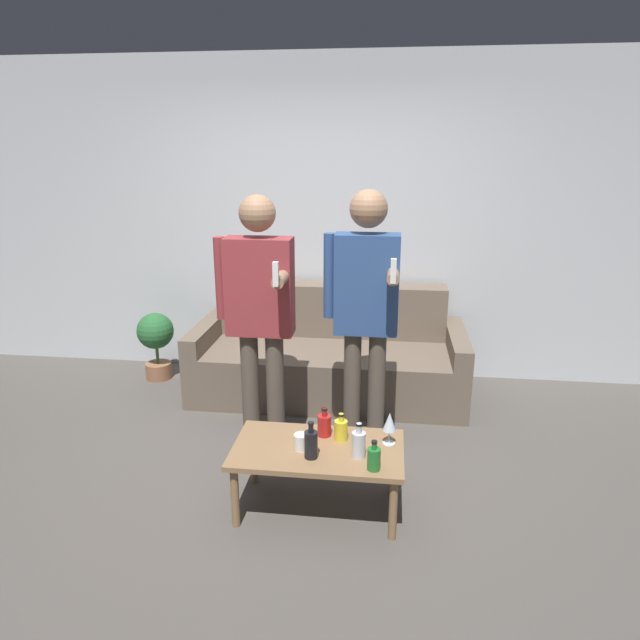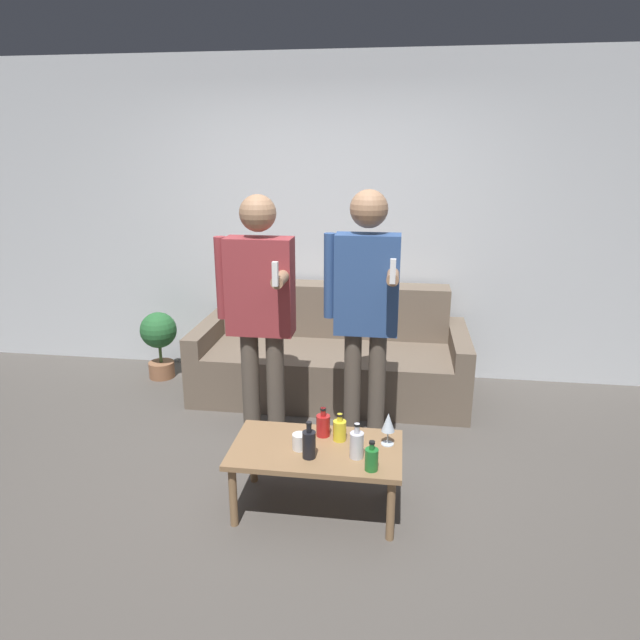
# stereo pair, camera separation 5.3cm
# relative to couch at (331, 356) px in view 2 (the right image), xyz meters

# --- Properties ---
(ground_plane) EXTENTS (16.00, 16.00, 0.00)m
(ground_plane) POSITION_rel_couch_xyz_m (-0.12, -1.47, -0.30)
(ground_plane) COLOR #514C47
(wall_back) EXTENTS (8.00, 0.06, 2.70)m
(wall_back) POSITION_rel_couch_xyz_m (-0.12, 0.48, 1.05)
(wall_back) COLOR silver
(wall_back) RESTS_ON ground_plane
(couch) EXTENTS (2.18, 0.92, 0.86)m
(couch) POSITION_rel_couch_xyz_m (0.00, 0.00, 0.00)
(couch) COLOR #6B5B4C
(couch) RESTS_ON ground_plane
(coffee_table) EXTENTS (0.94, 0.53, 0.39)m
(coffee_table) POSITION_rel_couch_xyz_m (0.11, -1.63, 0.04)
(coffee_table) COLOR #8E6B47
(coffee_table) RESTS_ON ground_plane
(bottle_orange) EXTENTS (0.07, 0.07, 0.20)m
(bottle_orange) POSITION_rel_couch_xyz_m (0.34, -1.70, 0.16)
(bottle_orange) COLOR silver
(bottle_orange) RESTS_ON coffee_table
(bottle_green) EXTENTS (0.07, 0.07, 0.16)m
(bottle_green) POSITION_rel_couch_xyz_m (0.23, -1.53, 0.15)
(bottle_green) COLOR yellow
(bottle_green) RESTS_ON coffee_table
(bottle_dark) EXTENTS (0.08, 0.08, 0.17)m
(bottle_dark) POSITION_rel_couch_xyz_m (0.13, -1.49, 0.15)
(bottle_dark) COLOR #B21E1E
(bottle_dark) RESTS_ON coffee_table
(bottle_yellow) EXTENTS (0.07, 0.07, 0.21)m
(bottle_yellow) POSITION_rel_couch_xyz_m (0.09, -1.74, 0.17)
(bottle_yellow) COLOR black
(bottle_yellow) RESTS_ON coffee_table
(bottle_red) EXTENTS (0.07, 0.07, 0.16)m
(bottle_red) POSITION_rel_couch_xyz_m (0.43, -1.81, 0.15)
(bottle_red) COLOR #23752D
(bottle_red) RESTS_ON coffee_table
(wine_glass_near) EXTENTS (0.07, 0.07, 0.19)m
(wine_glass_near) POSITION_rel_couch_xyz_m (0.50, -1.54, 0.21)
(wine_glass_near) COLOR silver
(wine_glass_near) RESTS_ON coffee_table
(cup_on_table) EXTENTS (0.08, 0.08, 0.09)m
(cup_on_table) POSITION_rel_couch_xyz_m (0.03, -1.66, 0.13)
(cup_on_table) COLOR white
(cup_on_table) RESTS_ON coffee_table
(person_standing_left) EXTENTS (0.50, 0.43, 1.70)m
(person_standing_left) POSITION_rel_couch_xyz_m (-0.34, -1.01, 0.70)
(person_standing_left) COLOR brown
(person_standing_left) RESTS_ON ground_plane
(person_standing_right) EXTENTS (0.47, 0.44, 1.73)m
(person_standing_right) POSITION_rel_couch_xyz_m (0.33, -0.95, 0.73)
(person_standing_right) COLOR brown
(person_standing_right) RESTS_ON ground_plane
(potted_plant) EXTENTS (0.31, 0.31, 0.60)m
(potted_plant) POSITION_rel_couch_xyz_m (-1.53, 0.07, 0.07)
(potted_plant) COLOR #936042
(potted_plant) RESTS_ON ground_plane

